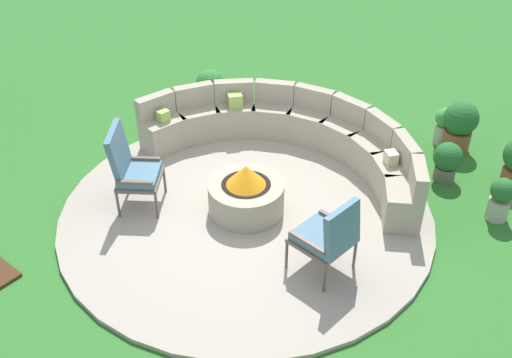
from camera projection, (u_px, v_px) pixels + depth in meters
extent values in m
plane|color=#2D6B28|center=(246.00, 213.00, 7.98)|extent=(24.00, 24.00, 0.00)
cylinder|color=#9E9384|center=(246.00, 212.00, 7.97)|extent=(4.87, 4.87, 0.06)
cylinder|color=#9E937F|center=(246.00, 197.00, 7.83)|extent=(0.99, 0.99, 0.42)
cylinder|color=black|center=(246.00, 186.00, 7.73)|extent=(0.64, 0.64, 0.06)
cone|color=orange|center=(246.00, 175.00, 7.63)|extent=(0.51, 0.51, 0.28)
cube|color=#9E937F|center=(402.00, 205.00, 7.63)|extent=(0.71, 0.75, 0.50)
cube|color=#9E937F|center=(418.00, 179.00, 7.38)|extent=(0.46, 0.59, 0.34)
cube|color=#9E937F|center=(391.00, 178.00, 8.11)|extent=(0.75, 0.73, 0.50)
cube|color=#9E937F|center=(406.00, 151.00, 7.89)|extent=(0.56, 0.51, 0.34)
cube|color=#9E937F|center=(370.00, 156.00, 8.56)|extent=(0.73, 0.65, 0.50)
cube|color=#9E937F|center=(382.00, 128.00, 8.38)|extent=(0.61, 0.38, 0.34)
cube|color=#9E937F|center=(342.00, 138.00, 8.95)|extent=(0.64, 0.51, 0.50)
cube|color=#9E937F|center=(351.00, 110.00, 8.79)|extent=(0.61, 0.22, 0.34)
cube|color=#9E937F|center=(309.00, 126.00, 9.23)|extent=(0.68, 0.56, 0.50)
cube|color=#9E937F|center=(314.00, 98.00, 9.10)|extent=(0.62, 0.27, 0.34)
cube|color=#9E937F|center=(273.00, 120.00, 9.39)|extent=(0.74, 0.68, 0.50)
cube|color=#9E937F|center=(275.00, 92.00, 9.27)|extent=(0.60, 0.43, 0.34)
cube|color=#9E937F|center=(235.00, 119.00, 9.42)|extent=(0.74, 0.74, 0.50)
cube|color=#9E937F|center=(234.00, 91.00, 9.29)|extent=(0.54, 0.54, 0.34)
cube|color=#9E937F|center=(198.00, 124.00, 9.30)|extent=(0.68, 0.74, 0.50)
cube|color=#9E937F|center=(194.00, 95.00, 9.17)|extent=(0.42, 0.60, 0.34)
cube|color=#9E937F|center=(163.00, 134.00, 9.05)|extent=(0.55, 0.67, 0.50)
cube|color=#9E937F|center=(155.00, 106.00, 8.90)|extent=(0.27, 0.62, 0.34)
cube|color=#93B756|center=(163.00, 116.00, 8.83)|extent=(0.16, 0.18, 0.17)
cube|color=beige|center=(391.00, 158.00, 7.91)|extent=(0.22, 0.22, 0.17)
cube|color=#93B756|center=(235.00, 100.00, 9.17)|extent=(0.27, 0.27, 0.21)
cylinder|color=brown|center=(165.00, 180.00, 8.17)|extent=(0.04, 0.04, 0.38)
cylinder|color=brown|center=(157.00, 206.00, 7.71)|extent=(0.04, 0.04, 0.38)
cylinder|color=brown|center=(128.00, 179.00, 8.20)|extent=(0.04, 0.04, 0.38)
cylinder|color=brown|center=(118.00, 205.00, 7.73)|extent=(0.04, 0.04, 0.38)
cube|color=brown|center=(140.00, 179.00, 7.83)|extent=(0.79, 0.81, 0.05)
cube|color=slate|center=(140.00, 174.00, 7.79)|extent=(0.73, 0.74, 0.09)
cube|color=slate|center=(119.00, 154.00, 7.62)|extent=(0.42, 0.58, 0.76)
cube|color=brown|center=(143.00, 159.00, 7.97)|extent=(0.40, 0.31, 0.04)
cube|color=brown|center=(134.00, 183.00, 7.53)|extent=(0.40, 0.31, 0.04)
cylinder|color=brown|center=(287.00, 254.00, 6.96)|extent=(0.04, 0.04, 0.38)
cylinder|color=brown|center=(317.00, 232.00, 7.29)|extent=(0.04, 0.04, 0.38)
cylinder|color=brown|center=(325.00, 279.00, 6.64)|extent=(0.04, 0.04, 0.38)
cylinder|color=brown|center=(355.00, 254.00, 6.97)|extent=(0.04, 0.04, 0.38)
cube|color=brown|center=(322.00, 240.00, 6.84)|extent=(0.64, 0.63, 0.05)
cube|color=slate|center=(322.00, 236.00, 6.80)|extent=(0.59, 0.58, 0.09)
cube|color=slate|center=(342.00, 230.00, 6.52)|extent=(0.19, 0.56, 0.57)
cube|color=brown|center=(307.00, 242.00, 6.61)|extent=(0.51, 0.09, 0.04)
cube|color=brown|center=(337.00, 221.00, 6.92)|extent=(0.51, 0.09, 0.04)
cylinder|color=brown|center=(456.00, 140.00, 9.19)|extent=(0.40, 0.40, 0.32)
sphere|color=#236028|center=(461.00, 118.00, 8.97)|extent=(0.52, 0.52, 0.52)
sphere|color=#DB337A|center=(467.00, 113.00, 8.88)|extent=(0.18, 0.18, 0.18)
cylinder|color=#605B56|center=(444.00, 173.00, 8.57)|extent=(0.30, 0.30, 0.22)
sphere|color=#236028|center=(448.00, 157.00, 8.41)|extent=(0.41, 0.41, 0.41)
sphere|color=yellow|center=(452.00, 153.00, 8.35)|extent=(0.13, 0.13, 0.13)
cylinder|color=brown|center=(211.00, 103.00, 10.19)|extent=(0.36, 0.36, 0.30)
sphere|color=#2D7A33|center=(210.00, 84.00, 9.99)|extent=(0.49, 0.49, 0.49)
cylinder|color=#A89E8E|center=(442.00, 134.00, 9.34)|extent=(0.25, 0.25, 0.31)
sphere|color=#3D8E42|center=(445.00, 118.00, 9.17)|extent=(0.30, 0.30, 0.30)
cylinder|color=#A89E8E|center=(498.00, 209.00, 7.83)|extent=(0.28, 0.28, 0.30)
sphere|color=#236028|center=(503.00, 190.00, 7.65)|extent=(0.32, 0.32, 0.32)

